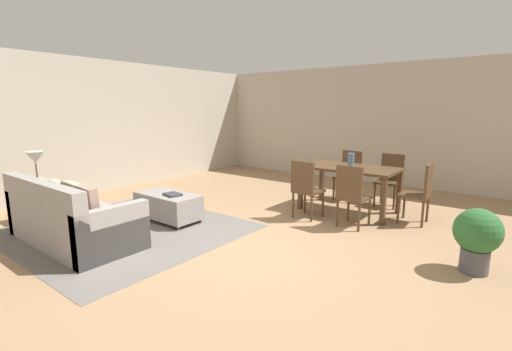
{
  "coord_description": "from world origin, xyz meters",
  "views": [
    {
      "loc": [
        2.63,
        -3.21,
        1.7
      ],
      "look_at": [
        -0.44,
        0.72,
        0.77
      ],
      "focal_mm": 24.94,
      "sensor_mm": 36.0,
      "label": 1
    }
  ],
  "objects": [
    {
      "name": "dining_chair_far_right",
      "position": [
        0.7,
        3.14,
        0.52
      ],
      "size": [
        0.4,
        0.4,
        0.92
      ],
      "color": "#513823",
      "rests_on": "ground_plane"
    },
    {
      "name": "wall_left",
      "position": [
        -4.5,
        0.5,
        1.35
      ],
      "size": [
        0.12,
        11.0,
        2.7
      ],
      "primitive_type": "cube",
      "color": "#BCB2A0",
      "rests_on": "ground_plane"
    },
    {
      "name": "couch",
      "position": [
        -1.94,
        -1.22,
        0.3
      ],
      "size": [
        1.96,
        0.9,
        0.86
      ],
      "color": "gray",
      "rests_on": "ground_plane"
    },
    {
      "name": "wall_back",
      "position": [
        0.0,
        5.0,
        1.35
      ],
      "size": [
        9.0,
        0.12,
        2.7
      ],
      "primitive_type": "cube",
      "color": "#BCB2A0",
      "rests_on": "ground_plane"
    },
    {
      "name": "dining_chair_near_left",
      "position": [
        -0.08,
        1.52,
        0.52
      ],
      "size": [
        0.42,
        0.42,
        0.92
      ],
      "color": "#513823",
      "rests_on": "ground_plane"
    },
    {
      "name": "ottoman_table",
      "position": [
        -1.7,
        0.13,
        0.24
      ],
      "size": [
        1.06,
        0.52,
        0.42
      ],
      "color": "gray",
      "rests_on": "ground_plane"
    },
    {
      "name": "book_on_ottoman",
      "position": [
        -1.55,
        0.11,
        0.44
      ],
      "size": [
        0.29,
        0.24,
        0.03
      ],
      "primitive_type": "cube",
      "rotation": [
        0.0,
        0.0,
        -0.16
      ],
      "color": "#333338",
      "rests_on": "ottoman_table"
    },
    {
      "name": "dining_table",
      "position": [
        0.28,
        2.33,
        0.66
      ],
      "size": [
        1.53,
        0.89,
        0.76
      ],
      "color": "#513823",
      "rests_on": "ground_plane"
    },
    {
      "name": "dining_chair_head_east",
      "position": [
        1.4,
        2.35,
        0.52
      ],
      "size": [
        0.41,
        0.41,
        0.92
      ],
      "color": "#513823",
      "rests_on": "ground_plane"
    },
    {
      "name": "vase_centerpiece",
      "position": [
        0.29,
        2.35,
        0.87
      ],
      "size": [
        0.11,
        0.11,
        0.23
      ],
      "primitive_type": "cylinder",
      "color": "slate",
      "rests_on": "dining_table"
    },
    {
      "name": "area_rug",
      "position": [
        -1.82,
        -0.52,
        0.0
      ],
      "size": [
        3.0,
        2.8,
        0.01
      ],
      "primitive_type": "cube",
      "color": "slate",
      "rests_on": "ground_plane"
    },
    {
      "name": "ground_plane",
      "position": [
        0.0,
        0.0,
        0.0
      ],
      "size": [
        10.8,
        10.8,
        0.0
      ],
      "primitive_type": "plane",
      "color": "#9E7A56"
    },
    {
      "name": "side_table",
      "position": [
        -3.22,
        -1.09,
        0.44
      ],
      "size": [
        0.4,
        0.4,
        0.55
      ],
      "color": "olive",
      "rests_on": "ground_plane"
    },
    {
      "name": "table_lamp",
      "position": [
        -3.22,
        -1.09,
        0.97
      ],
      "size": [
        0.26,
        0.26,
        0.52
      ],
      "color": "brown",
      "rests_on": "side_table"
    },
    {
      "name": "dining_chair_near_right",
      "position": [
        0.66,
        1.55,
        0.52
      ],
      "size": [
        0.43,
        0.43,
        0.92
      ],
      "color": "#513823",
      "rests_on": "ground_plane"
    },
    {
      "name": "dining_chair_far_left",
      "position": [
        -0.07,
        3.13,
        0.52
      ],
      "size": [
        0.43,
        0.43,
        0.92
      ],
      "color": "#513823",
      "rests_on": "ground_plane"
    },
    {
      "name": "potted_plant",
      "position": [
        2.29,
        0.98,
        0.41
      ],
      "size": [
        0.47,
        0.47,
        0.69
      ],
      "color": "#4C4C51",
      "rests_on": "ground_plane"
    }
  ]
}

